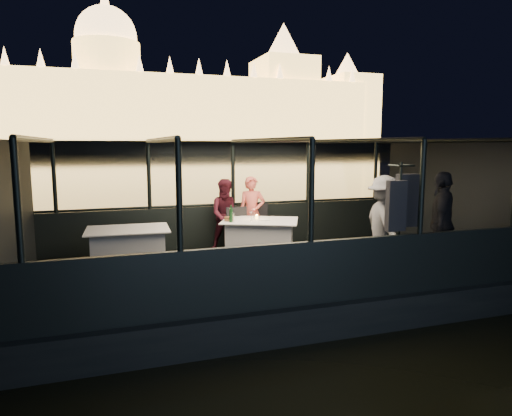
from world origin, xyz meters
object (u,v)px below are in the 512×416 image
object	(u,v)px
dining_table_aft	(128,249)
person_woman_coral	(252,214)
coat_stand	(399,231)
dining_table_central	(260,239)
chair_port_left	(239,233)
passenger_stripe	(384,224)
person_man_maroon	(227,216)
wine_bottle	(231,214)
passenger_dark	(441,226)
chair_port_right	(261,229)

from	to	relation	value
dining_table_aft	person_woman_coral	size ratio (longest dim) A/B	0.91
person_woman_coral	coat_stand	bearing A→B (deg)	-53.14
dining_table_central	chair_port_left	bearing A→B (deg)	123.22
dining_table_central	coat_stand	world-z (taller)	coat_stand
dining_table_central	passenger_stripe	distance (m)	2.40
person_woman_coral	passenger_stripe	distance (m)	2.92
dining_table_central	person_man_maroon	world-z (taller)	person_man_maroon
passenger_stripe	wine_bottle	distance (m)	2.81
dining_table_aft	passenger_dark	world-z (taller)	passenger_dark
chair_port_right	person_woman_coral	world-z (taller)	person_woman_coral
person_man_maroon	person_woman_coral	bearing A→B (deg)	8.58
dining_table_aft	person_man_maroon	world-z (taller)	person_man_maroon
coat_stand	dining_table_aft	bearing A→B (deg)	149.00
dining_table_central	passenger_dark	size ratio (longest dim) A/B	0.81
dining_table_central	chair_port_right	bearing A→B (deg)	69.94
chair_port_left	coat_stand	bearing A→B (deg)	-59.60
dining_table_aft	person_man_maroon	size ratio (longest dim) A/B	0.94
person_woman_coral	passenger_dark	world-z (taller)	passenger_dark
chair_port_right	passenger_stripe	world-z (taller)	passenger_stripe
dining_table_aft	passenger_stripe	size ratio (longest dim) A/B	0.84
passenger_dark	dining_table_aft	bearing A→B (deg)	-67.77
chair_port_right	passenger_dark	xyz separation A→B (m)	(2.32, -2.74, 0.40)
dining_table_aft	passenger_dark	bearing A→B (deg)	-20.84
chair_port_left	coat_stand	size ratio (longest dim) A/B	0.48
passenger_dark	person_man_maroon	bearing A→B (deg)	-90.43
dining_table_central	person_woman_coral	xyz separation A→B (m)	(0.10, 0.85, 0.36)
passenger_stripe	chair_port_left	bearing A→B (deg)	58.14
coat_stand	person_woman_coral	world-z (taller)	coat_stand
chair_port_left	wine_bottle	xyz separation A→B (m)	(-0.31, -0.50, 0.47)
dining_table_aft	coat_stand	world-z (taller)	coat_stand
passenger_stripe	person_woman_coral	bearing A→B (deg)	47.05
dining_table_aft	chair_port_right	size ratio (longest dim) A/B	1.51
chair_port_right	passenger_stripe	bearing A→B (deg)	-62.51
person_woman_coral	wine_bottle	size ratio (longest dim) A/B	4.81
dining_table_central	chair_port_left	distance (m)	0.54
chair_port_right	person_woman_coral	xyz separation A→B (m)	(-0.16, 0.12, 0.30)
chair_port_left	chair_port_right	xyz separation A→B (m)	(0.56, 0.27, 0.00)
chair_port_left	passenger_dark	world-z (taller)	passenger_dark
chair_port_right	wine_bottle	world-z (taller)	wine_bottle
chair_port_right	person_woman_coral	bearing A→B (deg)	136.49
chair_port_right	coat_stand	xyz separation A→B (m)	(1.16, -3.17, 0.45)
dining_table_aft	passenger_stripe	distance (m)	4.54
coat_stand	passenger_stripe	world-z (taller)	coat_stand
chair_port_left	wine_bottle	bearing A→B (deg)	-121.98
chair_port_left	person_woman_coral	bearing A→B (deg)	44.48
coat_stand	passenger_stripe	xyz separation A→B (m)	(0.34, 0.89, -0.05)
passenger_stripe	chair_port_right	bearing A→B (deg)	45.76
coat_stand	dining_table_central	bearing A→B (deg)	120.26
chair_port_right	dining_table_central	bearing A→B (deg)	-115.92
passenger_dark	chair_port_left	bearing A→B (deg)	-87.52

